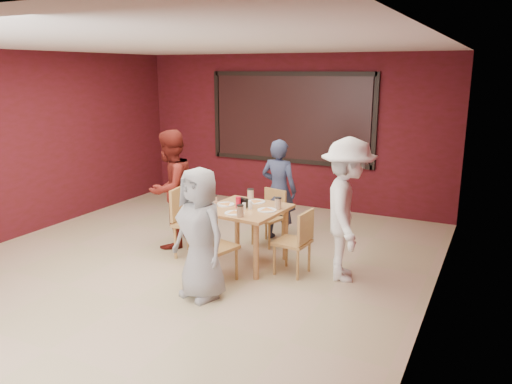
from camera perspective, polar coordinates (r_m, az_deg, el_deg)
The scene contains 11 objects.
floor at distance 6.67m, azimuth -7.98°, elevation -8.46°, with size 7.00×7.00×0.00m, color tan.
window_blinds at distance 9.26m, azimuth 3.91°, elevation 8.44°, with size 3.00×0.02×1.50m, color black.
dining_table at distance 6.52m, azimuth -1.19°, elevation -2.58°, with size 1.04×1.04×0.92m.
chair_front at distance 6.00m, azimuth -5.06°, elevation -5.93°, with size 0.51×0.51×0.87m.
chair_back at distance 7.34m, azimuth 1.69°, elevation -2.47°, with size 0.47×0.47×0.81m.
chair_left at distance 6.90m, azimuth -7.81°, elevation -2.92°, with size 0.52×0.52×0.96m.
chair_right at distance 6.24m, azimuth 4.75°, elevation -5.33°, with size 0.43×0.43×0.83m.
diner_front at distance 5.57m, azimuth -6.42°, elevation -4.75°, with size 0.73×0.48×1.50m, color #999999.
diner_back at distance 7.44m, azimuth 2.63°, elevation 0.22°, with size 0.56×0.37×1.53m, color #2F3754.
diner_left at distance 7.24m, azimuth -9.72°, elevation 0.32°, with size 0.82×0.64×1.70m, color maroon.
diner_right at distance 6.09m, azimuth 10.37°, elevation -2.03°, with size 1.13×0.65×1.75m, color white.
Camera 1 is at (3.55, -5.06, 2.52)m, focal length 35.00 mm.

